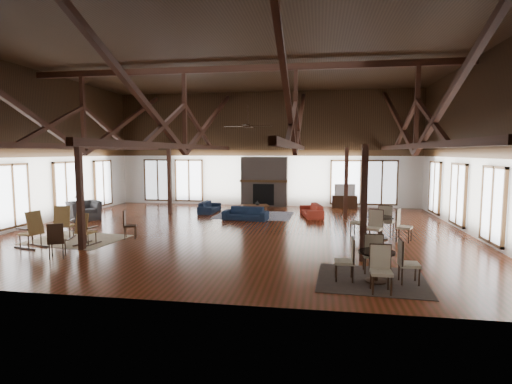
% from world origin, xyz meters
% --- Properties ---
extents(floor, '(16.00, 16.00, 0.00)m').
position_xyz_m(floor, '(0.00, 0.00, 0.00)').
color(floor, '#5D2313').
rests_on(floor, ground).
extents(ceiling, '(16.00, 14.00, 0.02)m').
position_xyz_m(ceiling, '(0.00, 0.00, 6.00)').
color(ceiling, black).
rests_on(ceiling, wall_back).
extents(wall_back, '(16.00, 0.02, 6.00)m').
position_xyz_m(wall_back, '(0.00, 7.00, 3.00)').
color(wall_back, silver).
rests_on(wall_back, floor).
extents(wall_front, '(16.00, 0.02, 6.00)m').
position_xyz_m(wall_front, '(0.00, -7.00, 3.00)').
color(wall_front, silver).
rests_on(wall_front, floor).
extents(wall_left, '(0.02, 14.00, 6.00)m').
position_xyz_m(wall_left, '(-8.00, 0.00, 3.00)').
color(wall_left, silver).
rests_on(wall_left, floor).
extents(wall_right, '(0.02, 14.00, 6.00)m').
position_xyz_m(wall_right, '(8.00, 0.00, 3.00)').
color(wall_right, silver).
rests_on(wall_right, floor).
extents(roof_truss, '(15.60, 14.07, 3.14)m').
position_xyz_m(roof_truss, '(0.00, 0.00, 4.03)').
color(roof_truss, black).
rests_on(roof_truss, wall_back).
extents(post_grid, '(8.16, 7.16, 3.05)m').
position_xyz_m(post_grid, '(0.00, 0.00, 1.52)').
color(post_grid, black).
rests_on(post_grid, floor).
extents(fireplace, '(2.50, 0.69, 2.60)m').
position_xyz_m(fireplace, '(0.00, 6.67, 1.29)').
color(fireplace, '#66574E').
rests_on(fireplace, floor).
extents(ceiling_fan, '(1.60, 1.60, 0.75)m').
position_xyz_m(ceiling_fan, '(0.50, -1.00, 3.73)').
color(ceiling_fan, black).
rests_on(ceiling_fan, roof_truss).
extents(sofa_navy_front, '(1.95, 0.95, 0.55)m').
position_xyz_m(sofa_navy_front, '(-0.20, 2.29, 0.27)').
color(sofa_navy_front, '#131E35').
rests_on(sofa_navy_front, floor).
extents(sofa_navy_left, '(1.75, 0.72, 0.51)m').
position_xyz_m(sofa_navy_left, '(-2.27, 4.11, 0.25)').
color(sofa_navy_left, '#121C32').
rests_on(sofa_navy_left, floor).
extents(sofa_orange, '(2.02, 1.13, 0.56)m').
position_xyz_m(sofa_orange, '(2.53, 3.59, 0.28)').
color(sofa_orange, '#A02E1F').
rests_on(sofa_orange, floor).
extents(coffee_table, '(1.36, 0.99, 0.47)m').
position_xyz_m(coffee_table, '(-0.01, 3.56, 0.41)').
color(coffee_table, brown).
rests_on(coffee_table, floor).
extents(vase, '(0.20, 0.20, 0.20)m').
position_xyz_m(vase, '(0.12, 3.52, 0.57)').
color(vase, '#B2B2B2').
rests_on(vase, coffee_table).
extents(armchair, '(1.58, 1.59, 0.78)m').
position_xyz_m(armchair, '(-6.95, 1.27, 0.39)').
color(armchair, '#2C2C2E').
rests_on(armchair, floor).
extents(side_table_lamp, '(0.43, 0.43, 1.10)m').
position_xyz_m(side_table_lamp, '(-7.60, 1.89, 0.42)').
color(side_table_lamp, black).
rests_on(side_table_lamp, floor).
extents(rocking_chair_a, '(0.68, 0.96, 1.11)m').
position_xyz_m(rocking_chair_a, '(-5.40, -2.32, 0.52)').
color(rocking_chair_a, olive).
rests_on(rocking_chair_a, floor).
extents(rocking_chair_b, '(0.55, 0.85, 1.01)m').
position_xyz_m(rocking_chair_b, '(-4.21, -3.02, 0.48)').
color(rocking_chair_b, olive).
rests_on(rocking_chair_b, floor).
extents(rocking_chair_c, '(0.95, 0.66, 1.11)m').
position_xyz_m(rocking_chair_c, '(-5.54, -3.58, 0.52)').
color(rocking_chair_c, olive).
rests_on(rocking_chair_c, floor).
extents(side_chair_a, '(0.51, 0.51, 0.94)m').
position_xyz_m(side_chair_a, '(-3.38, -1.91, 0.55)').
color(side_chair_a, black).
rests_on(side_chair_a, floor).
extents(side_chair_b, '(0.54, 0.54, 0.96)m').
position_xyz_m(side_chair_b, '(-4.07, -4.54, 0.56)').
color(side_chair_b, black).
rests_on(side_chair_b, floor).
extents(cafe_table_near, '(1.82, 1.82, 0.95)m').
position_xyz_m(cafe_table_near, '(4.11, -5.21, 0.48)').
color(cafe_table_near, black).
rests_on(cafe_table_near, floor).
extents(cafe_table_far, '(1.99, 1.99, 1.03)m').
position_xyz_m(cafe_table_far, '(4.86, -0.64, 0.52)').
color(cafe_table_far, black).
rests_on(cafe_table_far, floor).
extents(cup_near, '(0.16, 0.16, 0.10)m').
position_xyz_m(cup_near, '(4.05, -5.25, 0.74)').
color(cup_near, '#B2B2B2').
rests_on(cup_near, cafe_table_near).
extents(cup_far, '(0.15, 0.15, 0.10)m').
position_xyz_m(cup_far, '(4.84, -0.72, 0.80)').
color(cup_far, '#B2B2B2').
rests_on(cup_far, cafe_table_far).
extents(tv_console, '(1.26, 0.47, 0.63)m').
position_xyz_m(tv_console, '(4.15, 6.75, 0.32)').
color(tv_console, black).
rests_on(tv_console, floor).
extents(television, '(1.05, 0.26, 0.60)m').
position_xyz_m(television, '(4.14, 6.75, 0.93)').
color(television, '#B2B2B2').
rests_on(television, tv_console).
extents(rug_tan, '(3.03, 2.51, 0.01)m').
position_xyz_m(rug_tan, '(-4.92, -2.35, 0.01)').
color(rug_tan, tan).
rests_on(rug_tan, floor).
extents(rug_navy, '(3.45, 2.62, 0.01)m').
position_xyz_m(rug_navy, '(-0.03, 3.55, 0.01)').
color(rug_navy, '#1B1A4A').
rests_on(rug_navy, floor).
extents(rug_dark, '(2.49, 2.28, 0.01)m').
position_xyz_m(rug_dark, '(4.04, -5.08, 0.01)').
color(rug_dark, black).
rests_on(rug_dark, floor).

